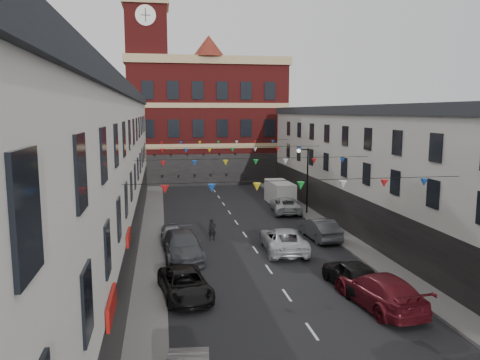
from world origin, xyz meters
TOP-DOWN VIEW (x-y plane):
  - ground at (0.00, 0.00)m, footprint 160.00×160.00m
  - pavement_left at (-6.90, 2.00)m, footprint 1.80×64.00m
  - pavement_right at (6.90, 2.00)m, footprint 1.80×64.00m
  - terrace_left at (-11.78, 1.00)m, footprint 8.40×56.00m
  - terrace_right at (11.78, 1.00)m, footprint 8.40×56.00m
  - civic_building at (0.00, 37.95)m, footprint 20.60×13.30m
  - clock_tower at (-7.50, 35.00)m, footprint 5.60×5.60m
  - distant_hill at (-4.00, 62.00)m, footprint 40.00×14.00m
  - street_lamp at (6.55, 14.00)m, footprint 1.10×0.36m
  - car_left_c at (-5.10, -3.34)m, footprint 2.88×5.11m
  - car_left_d at (-4.90, 3.07)m, footprint 2.64×5.78m
  - car_left_e at (-5.50, 6.89)m, footprint 1.57×3.80m
  - car_right_c at (3.98, -6.04)m, footprint 2.98×5.88m
  - car_right_d at (3.60, -3.72)m, footprint 2.11×4.69m
  - car_right_e at (5.16, 5.86)m, footprint 1.95×4.83m
  - car_right_f at (5.09, 15.05)m, footprint 3.04×5.53m
  - moving_car at (1.79, 3.43)m, footprint 3.03×5.85m
  - white_van at (5.60, 19.16)m, footprint 2.07×5.16m
  - pedestrian at (-2.60, 6.83)m, footprint 0.60×0.41m

SIDE VIEW (x-z plane):
  - ground at x=0.00m, z-range 0.00..0.00m
  - pavement_left at x=-6.90m, z-range 0.00..0.15m
  - pavement_right at x=6.90m, z-range 0.00..0.15m
  - car_left_e at x=-5.50m, z-range 0.00..1.29m
  - car_left_c at x=-5.10m, z-range 0.00..1.35m
  - car_right_f at x=5.09m, z-range 0.00..1.47m
  - car_right_e at x=5.16m, z-range 0.00..1.56m
  - car_right_d at x=3.60m, z-range 0.00..1.56m
  - moving_car at x=1.79m, z-range 0.00..1.58m
  - pedestrian at x=-2.60m, z-range 0.00..1.59m
  - car_right_c at x=3.98m, z-range 0.00..1.64m
  - car_left_d at x=-4.90m, z-range 0.00..1.64m
  - white_van at x=5.60m, z-range 0.00..2.27m
  - street_lamp at x=6.55m, z-range 0.90..6.90m
  - terrace_right at x=11.78m, z-range 0.00..9.70m
  - distant_hill at x=-4.00m, z-range 0.00..10.00m
  - terrace_left at x=-11.78m, z-range 0.00..10.70m
  - civic_building at x=0.00m, z-range -1.11..17.39m
  - clock_tower at x=-7.50m, z-range -0.07..29.93m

